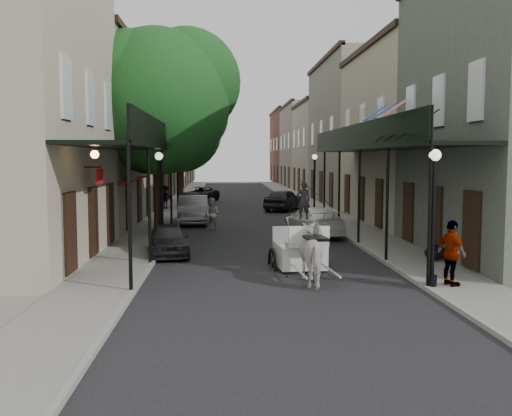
{
  "coord_description": "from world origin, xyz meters",
  "views": [
    {
      "loc": [
        -1.56,
        -16.96,
        3.59
      ],
      "look_at": [
        -0.24,
        5.72,
        1.6
      ],
      "focal_mm": 40.0,
      "sensor_mm": 36.0,
      "label": 1
    }
  ],
  "objects": [
    {
      "name": "car_left_mid",
      "position": [
        -3.21,
        14.43,
        0.76
      ],
      "size": [
        1.83,
        4.69,
        1.52
      ],
      "primitive_type": "imported",
      "rotation": [
        0.0,
        0.0,
        0.05
      ],
      "color": "#99999E",
      "rests_on": "ground"
    },
    {
      "name": "ground",
      "position": [
        0.0,
        0.0,
        0.0
      ],
      "size": [
        140.0,
        140.0,
        0.0
      ],
      "primitive_type": "plane",
      "color": "gray",
      "rests_on": "ground"
    },
    {
      "name": "carriage",
      "position": [
        0.88,
        1.67,
        1.12
      ],
      "size": [
        1.91,
        2.65,
        2.88
      ],
      "rotation": [
        0.0,
        0.0,
        0.08
      ],
      "color": "black",
      "rests_on": "ground"
    },
    {
      "name": "car_left_far",
      "position": [
        -3.49,
        30.18,
        0.62
      ],
      "size": [
        3.53,
        4.88,
        1.23
      ],
      "primitive_type": "imported",
      "rotation": [
        0.0,
        0.0,
        -0.38
      ],
      "color": "black",
      "rests_on": "ground"
    },
    {
      "name": "car_right_far",
      "position": [
        2.6,
        21.86,
        0.75
      ],
      "size": [
        3.38,
        4.72,
        1.49
      ],
      "primitive_type": "imported",
      "rotation": [
        0.0,
        0.0,
        2.73
      ],
      "color": "black",
      "rests_on": "ground"
    },
    {
      "name": "gallery_left",
      "position": [
        -4.79,
        6.98,
        4.05
      ],
      "size": [
        2.2,
        18.05,
        4.88
      ],
      "color": "black",
      "rests_on": "sidewalk_left"
    },
    {
      "name": "pedestrian_sidewalk_left",
      "position": [
        -5.52,
        22.52,
        0.9
      ],
      "size": [
        1.02,
        0.61,
        1.56
      ],
      "primitive_type": "imported",
      "rotation": [
        0.0,
        0.0,
        3.11
      ],
      "color": "gray",
      "rests_on": "sidewalk_left"
    },
    {
      "name": "car_left_near",
      "position": [
        -3.6,
        4.0,
        0.6
      ],
      "size": [
        1.91,
        3.68,
        1.2
      ],
      "primitive_type": "imported",
      "rotation": [
        0.0,
        0.0,
        0.15
      ],
      "color": "black",
      "rests_on": "ground"
    },
    {
      "name": "gallery_right",
      "position": [
        4.79,
        6.98,
        4.05
      ],
      "size": [
        2.2,
        18.05,
        4.88
      ],
      "color": "black",
      "rests_on": "sidewalk_right"
    },
    {
      "name": "lamppost_right_far",
      "position": [
        4.1,
        18.0,
        2.05
      ],
      "size": [
        0.32,
        0.32,
        3.71
      ],
      "color": "black",
      "rests_on": "sidewalk_right"
    },
    {
      "name": "horse",
      "position": [
        1.1,
        -1.0,
        0.86
      ],
      "size": [
        1.09,
        2.11,
        1.72
      ],
      "primitive_type": "imported",
      "rotation": [
        0.0,
        0.0,
        3.22
      ],
      "color": "silver",
      "rests_on": "ground"
    },
    {
      "name": "pedestrian_sidewalk_right",
      "position": [
        4.64,
        -2.0,
        1.02
      ],
      "size": [
        0.73,
        1.14,
        1.8
      ],
      "primitive_type": "imported",
      "rotation": [
        0.0,
        0.0,
        1.87
      ],
      "color": "gray",
      "rests_on": "sidewalk_right"
    },
    {
      "name": "car_right_near",
      "position": [
        2.6,
        9.0,
        0.68
      ],
      "size": [
        2.6,
        4.92,
        1.36
      ],
      "primitive_type": "imported",
      "rotation": [
        0.0,
        0.0,
        3.3
      ],
      "color": "white",
      "rests_on": "ground"
    },
    {
      "name": "sidewalk_left",
      "position": [
        -5.0,
        20.0,
        0.06
      ],
      "size": [
        2.2,
        90.0,
        0.12
      ],
      "primitive_type": "cube",
      "color": "gray",
      "rests_on": "ground"
    },
    {
      "name": "trash_bags",
      "position": [
        5.72,
        2.0,
        0.37
      ],
      "size": [
        0.89,
        1.04,
        0.54
      ],
      "color": "black",
      "rests_on": "sidewalk_right"
    },
    {
      "name": "road",
      "position": [
        0.0,
        20.0,
        0.01
      ],
      "size": [
        8.0,
        90.0,
        0.01
      ],
      "primitive_type": "cube",
      "color": "black",
      "rests_on": "ground"
    },
    {
      "name": "tree_far",
      "position": [
        -4.25,
        24.18,
        5.84
      ],
      "size": [
        6.45,
        6.0,
        8.61
      ],
      "color": "#382619",
      "rests_on": "sidewalk_left"
    },
    {
      "name": "building_row_right",
      "position": [
        8.6,
        30.0,
        5.25
      ],
      "size": [
        5.0,
        80.0,
        10.5
      ],
      "primitive_type": "cube",
      "color": "gray",
      "rests_on": "ground"
    },
    {
      "name": "sidewalk_right",
      "position": [
        5.0,
        20.0,
        0.06
      ],
      "size": [
        2.2,
        90.0,
        0.12
      ],
      "primitive_type": "cube",
      "color": "gray",
      "rests_on": "ground"
    },
    {
      "name": "building_row_left",
      "position": [
        -8.6,
        30.0,
        5.25
      ],
      "size": [
        5.0,
        80.0,
        10.5
      ],
      "primitive_type": "cube",
      "color": "#AA9D88",
      "rests_on": "ground"
    },
    {
      "name": "lamppost_left",
      "position": [
        -4.1,
        6.0,
        2.05
      ],
      "size": [
        0.32,
        0.32,
        3.71
      ],
      "color": "black",
      "rests_on": "sidewalk_left"
    },
    {
      "name": "lamppost_right_near",
      "position": [
        4.1,
        -2.0,
        2.05
      ],
      "size": [
        0.32,
        0.32,
        3.71
      ],
      "color": "black",
      "rests_on": "sidewalk_right"
    },
    {
      "name": "pedestrian_walking",
      "position": [
        -2.09,
        11.29,
        0.81
      ],
      "size": [
        0.97,
        0.88,
        1.63
      ],
      "primitive_type": "imported",
      "rotation": [
        0.0,
        0.0,
        -0.4
      ],
      "color": "#B0AFA6",
      "rests_on": "ground"
    },
    {
      "name": "tree_near",
      "position": [
        -4.2,
        10.18,
        6.49
      ],
      "size": [
        7.31,
        6.8,
        9.63
      ],
      "color": "#382619",
      "rests_on": "sidewalk_left"
    }
  ]
}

